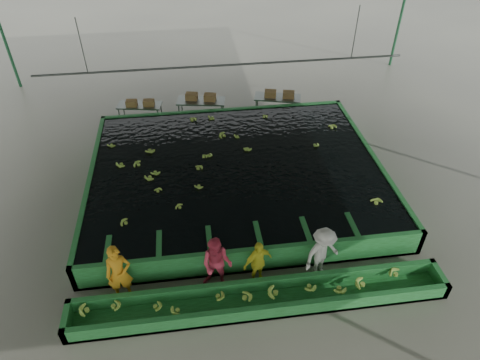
{
  "coord_description": "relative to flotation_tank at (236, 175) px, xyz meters",
  "views": [
    {
      "loc": [
        -1.47,
        -10.27,
        9.67
      ],
      "look_at": [
        0.0,
        0.5,
        1.0
      ],
      "focal_mm": 32.0,
      "sensor_mm": 36.0,
      "label": 1
    }
  ],
  "objects": [
    {
      "name": "ground",
      "position": [
        0.0,
        -1.5,
        -0.45
      ],
      "size": [
        80.0,
        80.0,
        0.0
      ],
      "primitive_type": "plane",
      "color": "#686758",
      "rests_on": "ground"
    },
    {
      "name": "shed_roof",
      "position": [
        0.0,
        -1.5,
        4.55
      ],
      "size": [
        20.0,
        22.0,
        0.04
      ],
      "primitive_type": "cube",
      "color": "gray",
      "rests_on": "shed_posts"
    },
    {
      "name": "shed_posts",
      "position": [
        0.0,
        -1.5,
        2.05
      ],
      "size": [
        20.0,
        22.0,
        5.0
      ],
      "primitive_type": null,
      "color": "#24633A",
      "rests_on": "ground"
    },
    {
      "name": "flotation_tank",
      "position": [
        0.0,
        0.0,
        0.0
      ],
      "size": [
        10.0,
        8.0,
        0.9
      ],
      "primitive_type": null,
      "color": "#247431",
      "rests_on": "ground"
    },
    {
      "name": "tank_water",
      "position": [
        0.0,
        -0.0,
        0.4
      ],
      "size": [
        9.7,
        7.7,
        0.0
      ],
      "primitive_type": "cube",
      "color": "black",
      "rests_on": "flotation_tank"
    },
    {
      "name": "sorting_trough",
      "position": [
        0.0,
        -5.1,
        -0.2
      ],
      "size": [
        10.0,
        1.0,
        0.5
      ],
      "primitive_type": null,
      "color": "#247431",
      "rests_on": "ground"
    },
    {
      "name": "cableway_rail",
      "position": [
        0.0,
        3.5,
        2.55
      ],
      "size": [
        0.08,
        0.08,
        14.0
      ],
      "primitive_type": "cylinder",
      "color": "#59605B",
      "rests_on": "shed_roof"
    },
    {
      "name": "rail_hanger_left",
      "position": [
        -5.0,
        3.5,
        3.55
      ],
      "size": [
        0.04,
        0.04,
        2.0
      ],
      "primitive_type": "cylinder",
      "color": "#59605B",
      "rests_on": "shed_roof"
    },
    {
      "name": "rail_hanger_right",
      "position": [
        5.0,
        3.5,
        3.55
      ],
      "size": [
        0.04,
        0.04,
        2.0
      ],
      "primitive_type": "cylinder",
      "color": "#59605B",
      "rests_on": "shed_roof"
    },
    {
      "name": "worker_a",
      "position": [
        -3.61,
        -4.3,
        0.46
      ],
      "size": [
        0.72,
        0.53,
        1.82
      ],
      "primitive_type": "imported",
      "rotation": [
        0.0,
        0.0,
        0.15
      ],
      "color": "orange",
      "rests_on": "ground"
    },
    {
      "name": "worker_b",
      "position": [
        -1.07,
        -4.3,
        0.42
      ],
      "size": [
        1.02,
        0.91,
        1.75
      ],
      "primitive_type": "imported",
      "rotation": [
        0.0,
        0.0,
        -0.34
      ],
      "color": "#C7334A",
      "rests_on": "ground"
    },
    {
      "name": "worker_c",
      "position": [
        0.03,
        -4.3,
        0.3
      ],
      "size": [
        0.95,
        0.68,
        1.5
      ],
      "primitive_type": "imported",
      "rotation": [
        0.0,
        0.0,
        0.4
      ],
      "color": "yellow",
      "rests_on": "ground"
    },
    {
      "name": "worker_d",
      "position": [
        1.81,
        -4.3,
        0.41
      ],
      "size": [
        1.27,
        1.02,
        1.72
      ],
      "primitive_type": "imported",
      "rotation": [
        0.0,
        0.0,
        0.4
      ],
      "color": "beige",
      "rests_on": "ground"
    },
    {
      "name": "packing_table_left",
      "position": [
        -3.53,
        4.88,
        -0.03
      ],
      "size": [
        1.96,
        1.06,
        0.84
      ],
      "primitive_type": null,
      "rotation": [
        0.0,
        0.0,
        -0.18
      ],
      "color": "#59605B",
      "rests_on": "ground"
    },
    {
      "name": "packing_table_mid",
      "position": [
        -0.91,
        4.76,
        0.01
      ],
      "size": [
        2.15,
        1.16,
        0.93
      ],
      "primitive_type": null,
      "rotation": [
        0.0,
        0.0,
        -0.18
      ],
      "color": "#59605B",
      "rests_on": "ground"
    },
    {
      "name": "packing_table_right",
      "position": [
        2.43,
        4.66,
        0.0
      ],
      "size": [
        2.14,
        1.29,
        0.91
      ],
      "primitive_type": null,
      "rotation": [
        0.0,
        0.0,
        -0.27
      ],
      "color": "#59605B",
      "rests_on": "ground"
    },
    {
      "name": "box_stack_left",
      "position": [
        -3.47,
        4.78,
        0.39
      ],
      "size": [
        1.2,
        0.44,
        0.25
      ],
      "primitive_type": null,
      "rotation": [
        0.0,
        0.0,
        -0.1
      ],
      "color": "brown",
      "rests_on": "packing_table_left"
    },
    {
      "name": "box_stack_mid",
      "position": [
        -0.9,
        4.8,
        0.48
      ],
      "size": [
        1.34,
        0.65,
        0.28
      ],
      "primitive_type": null,
      "rotation": [
        0.0,
        0.0,
        -0.24
      ],
      "color": "brown",
      "rests_on": "packing_table_mid"
    },
    {
      "name": "box_stack_right",
      "position": [
        2.5,
        4.63,
        0.46
      ],
      "size": [
        1.33,
        0.66,
        0.28
      ],
      "primitive_type": null,
      "rotation": [
        0.0,
        0.0,
        -0.25
      ],
      "color": "brown",
      "rests_on": "packing_table_right"
    },
    {
      "name": "floating_bananas",
      "position": [
        0.0,
        0.8,
        0.4
      ],
      "size": [
        8.92,
        6.08,
        0.12
      ],
      "primitive_type": null,
      "color": "#8FB83E",
      "rests_on": "tank_water"
    },
    {
      "name": "trough_bananas",
      "position": [
        0.0,
        -5.1,
        -0.05
      ],
      "size": [
        8.85,
        0.59,
        0.12
      ],
      "primitive_type": null,
      "color": "#8FB83E",
      "rests_on": "sorting_trough"
    }
  ]
}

